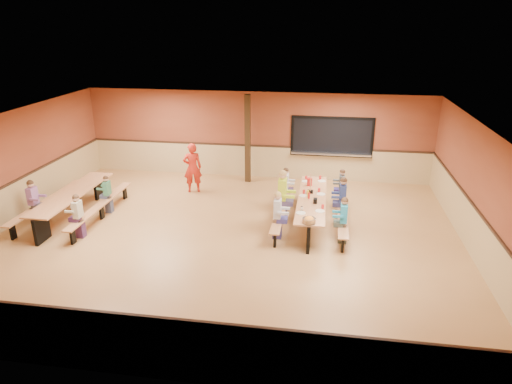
# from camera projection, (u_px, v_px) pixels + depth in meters

# --- Properties ---
(ground) EXTENTS (12.00, 12.00, 0.00)m
(ground) POSITION_uv_depth(u_px,v_px,m) (227.00, 238.00, 11.78)
(ground) COLOR #9E6B3B
(ground) RESTS_ON ground
(room_envelope) EXTENTS (12.04, 10.04, 3.02)m
(room_envelope) POSITION_uv_depth(u_px,v_px,m) (226.00, 213.00, 11.53)
(room_envelope) COLOR brown
(room_envelope) RESTS_ON ground
(kitchen_pass_through) EXTENTS (2.78, 0.28, 1.38)m
(kitchen_pass_through) POSITION_uv_depth(u_px,v_px,m) (332.00, 139.00, 15.46)
(kitchen_pass_through) COLOR black
(kitchen_pass_through) RESTS_ON ground
(structural_post) EXTENTS (0.18, 0.18, 3.00)m
(structural_post) POSITION_uv_depth(u_px,v_px,m) (248.00, 139.00, 15.34)
(structural_post) COLOR black
(structural_post) RESTS_ON ground
(cafeteria_table_main) EXTENTS (1.91, 3.70, 0.74)m
(cafeteria_table_main) POSITION_uv_depth(u_px,v_px,m) (312.00, 205.00, 12.47)
(cafeteria_table_main) COLOR #B37347
(cafeteria_table_main) RESTS_ON ground
(cafeteria_table_second) EXTENTS (1.91, 3.70, 0.74)m
(cafeteria_table_second) POSITION_uv_depth(u_px,v_px,m) (73.00, 200.00, 12.84)
(cafeteria_table_second) COLOR #B37347
(cafeteria_table_second) RESTS_ON ground
(seated_child_white_left) EXTENTS (0.39, 0.32, 1.24)m
(seated_child_white_left) POSITION_uv_depth(u_px,v_px,m) (277.00, 215.00, 11.58)
(seated_child_white_left) COLOR silver
(seated_child_white_left) RESTS_ON ground
(seated_adult_yellow) EXTENTS (0.47, 0.38, 1.42)m
(seated_adult_yellow) POSITION_uv_depth(u_px,v_px,m) (282.00, 195.00, 12.65)
(seated_adult_yellow) COLOR #BDD926
(seated_adult_yellow) RESTS_ON ground
(seated_child_grey_left) EXTENTS (0.35, 0.29, 1.17)m
(seated_child_grey_left) POSITION_uv_depth(u_px,v_px,m) (286.00, 187.00, 13.61)
(seated_child_grey_left) COLOR silver
(seated_child_grey_left) RESTS_ON ground
(seated_child_teal_right) EXTENTS (0.36, 0.30, 1.19)m
(seated_child_teal_right) POSITION_uv_depth(u_px,v_px,m) (343.00, 220.00, 11.34)
(seated_child_teal_right) COLOR teal
(seated_child_teal_right) RESTS_ON ground
(seated_child_navy_right) EXTENTS (0.39, 0.32, 1.26)m
(seated_child_navy_right) POSITION_uv_depth(u_px,v_px,m) (342.00, 200.00, 12.55)
(seated_child_navy_right) COLOR navy
(seated_child_navy_right) RESTS_ON ground
(seated_child_char_right) EXTENTS (0.34, 0.28, 1.14)m
(seated_child_char_right) POSITION_uv_depth(u_px,v_px,m) (341.00, 188.00, 13.58)
(seated_child_char_right) COLOR #404649
(seated_child_char_right) RESTS_ON ground
(seated_child_purple_sec) EXTENTS (0.38, 0.31, 1.23)m
(seated_child_purple_sec) POSITION_uv_depth(u_px,v_px,m) (34.00, 202.00, 12.42)
(seated_child_purple_sec) COLOR #8C598B
(seated_child_purple_sec) RESTS_ON ground
(seated_child_green_sec) EXTENTS (0.32, 0.26, 1.10)m
(seated_child_green_sec) POSITION_uv_depth(u_px,v_px,m) (108.00, 195.00, 13.14)
(seated_child_green_sec) COLOR #387754
(seated_child_green_sec) RESTS_ON ground
(seated_child_tan_sec) EXTENTS (0.35, 0.28, 1.16)m
(seated_child_tan_sec) POSITION_uv_depth(u_px,v_px,m) (78.00, 216.00, 11.62)
(seated_child_tan_sec) COLOR #B4AE92
(seated_child_tan_sec) RESTS_ON ground
(standing_woman) EXTENTS (0.69, 0.57, 1.62)m
(standing_woman) POSITION_uv_depth(u_px,v_px,m) (193.00, 168.00, 14.65)
(standing_woman) COLOR red
(standing_woman) RESTS_ON ground
(punch_pitcher) EXTENTS (0.16, 0.16, 0.22)m
(punch_pitcher) POSITION_uv_depth(u_px,v_px,m) (310.00, 182.00, 13.27)
(punch_pitcher) COLOR red
(punch_pitcher) RESTS_ON cafeteria_table_main
(chip_bowl) EXTENTS (0.32, 0.32, 0.15)m
(chip_bowl) POSITION_uv_depth(u_px,v_px,m) (309.00, 220.00, 10.84)
(chip_bowl) COLOR orange
(chip_bowl) RESTS_ON cafeteria_table_main
(napkin_dispenser) EXTENTS (0.10, 0.14, 0.13)m
(napkin_dispenser) POSITION_uv_depth(u_px,v_px,m) (315.00, 201.00, 12.01)
(napkin_dispenser) COLOR black
(napkin_dispenser) RESTS_ON cafeteria_table_main
(condiment_mustard) EXTENTS (0.06, 0.06, 0.17)m
(condiment_mustard) POSITION_uv_depth(u_px,v_px,m) (308.00, 193.00, 12.46)
(condiment_mustard) COLOR yellow
(condiment_mustard) RESTS_ON cafeteria_table_main
(condiment_ketchup) EXTENTS (0.06, 0.06, 0.17)m
(condiment_ketchup) POSITION_uv_depth(u_px,v_px,m) (309.00, 196.00, 12.31)
(condiment_ketchup) COLOR #B2140F
(condiment_ketchup) RESTS_ON cafeteria_table_main
(table_paddle) EXTENTS (0.16, 0.16, 0.56)m
(table_paddle) POSITION_uv_depth(u_px,v_px,m) (310.00, 188.00, 12.71)
(table_paddle) COLOR black
(table_paddle) RESTS_ON cafeteria_table_main
(place_settings) EXTENTS (0.65, 3.30, 0.11)m
(place_settings) POSITION_uv_depth(u_px,v_px,m) (312.00, 196.00, 12.37)
(place_settings) COLOR beige
(place_settings) RESTS_ON cafeteria_table_main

